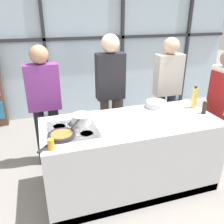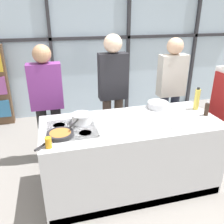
% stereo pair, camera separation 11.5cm
% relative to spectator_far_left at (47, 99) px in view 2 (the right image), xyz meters
% --- Properties ---
extents(ground_plane, '(18.00, 18.00, 0.00)m').
position_rel_spectator_far_left_xyz_m(ground_plane, '(0.91, -0.81, -0.94)').
color(ground_plane, gray).
extents(back_window_wall, '(6.40, 0.10, 2.80)m').
position_rel_spectator_far_left_xyz_m(back_window_wall, '(0.91, 1.70, 0.46)').
color(back_window_wall, silver).
rests_on(back_window_wall, ground_plane).
extents(demo_island, '(2.01, 0.85, 0.88)m').
position_rel_spectator_far_left_xyz_m(demo_island, '(0.90, -0.81, -0.50)').
color(demo_island, silver).
rests_on(demo_island, ground_plane).
extents(spectator_far_left, '(0.42, 0.23, 1.65)m').
position_rel_spectator_far_left_xyz_m(spectator_far_left, '(0.00, 0.00, 0.00)').
color(spectator_far_left, black).
rests_on(spectator_far_left, ground_plane).
extents(spectator_center_left, '(0.39, 0.25, 1.76)m').
position_rel_spectator_far_left_xyz_m(spectator_center_left, '(0.91, -0.00, 0.08)').
color(spectator_center_left, '#47382D').
rests_on(spectator_center_left, ground_plane).
extents(spectator_center_right, '(0.41, 0.24, 1.69)m').
position_rel_spectator_far_left_xyz_m(spectator_center_right, '(1.81, -0.00, 0.03)').
color(spectator_center_right, '#232838').
rests_on(spectator_center_right, ground_plane).
extents(frying_pan, '(0.38, 0.41, 0.04)m').
position_rel_spectator_far_left_xyz_m(frying_pan, '(0.11, -0.94, -0.04)').
color(frying_pan, '#232326').
rests_on(frying_pan, demo_island).
extents(saucepan, '(0.27, 0.38, 0.10)m').
position_rel_spectator_far_left_xyz_m(saucepan, '(0.36, -0.69, -0.01)').
color(saucepan, silver).
rests_on(saucepan, demo_island).
extents(white_plate, '(0.22, 0.22, 0.01)m').
position_rel_spectator_far_left_xyz_m(white_plate, '(1.37, -1.08, -0.06)').
color(white_plate, white).
rests_on(white_plate, demo_island).
extents(mixing_bowl, '(0.26, 0.26, 0.08)m').
position_rel_spectator_far_left_xyz_m(mixing_bowl, '(1.37, -0.50, -0.02)').
color(mixing_bowl, silver).
rests_on(mixing_bowl, demo_island).
extents(oil_bottle, '(0.06, 0.06, 0.28)m').
position_rel_spectator_far_left_xyz_m(oil_bottle, '(1.81, -0.67, 0.07)').
color(oil_bottle, '#E0CC4C').
rests_on(oil_bottle, demo_island).
extents(pepper_grinder, '(0.05, 0.05, 0.18)m').
position_rel_spectator_far_left_xyz_m(pepper_grinder, '(1.82, -0.87, 0.02)').
color(pepper_grinder, '#332319').
rests_on(pepper_grinder, demo_island).
extents(juice_glass_near, '(0.06, 0.06, 0.10)m').
position_rel_spectator_far_left_xyz_m(juice_glass_near, '(-0.00, -1.14, -0.01)').
color(juice_glass_near, orange).
rests_on(juice_glass_near, demo_island).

